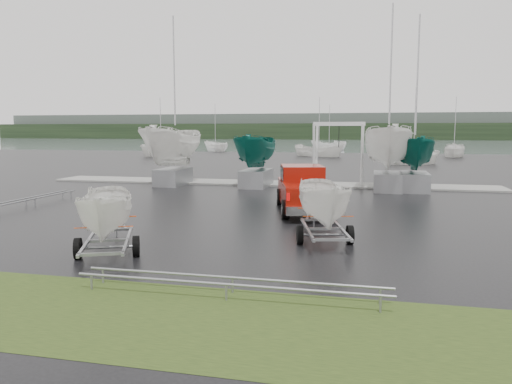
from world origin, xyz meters
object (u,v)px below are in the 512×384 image
pickup_truck (303,188)px  trailer_hitched (325,166)px  trailer_parked (105,174)px  boat_hoist (339,145)px

pickup_truck → trailer_hitched: 6.65m
trailer_hitched → trailer_parked: size_ratio=1.04×
pickup_truck → trailer_parked: (-4.38, -9.45, 1.35)m
trailer_hitched → trailer_parked: (-5.91, -3.14, -0.09)m
trailer_hitched → boat_hoist: 16.76m
pickup_truck → trailer_parked: bearing=-128.5°
trailer_hitched → trailer_parked: bearing=-165.7°
trailer_parked → boat_hoist: bearing=51.7°
trailer_hitched → boat_hoist: bearing=78.7°
pickup_truck → trailer_parked: size_ratio=1.43×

